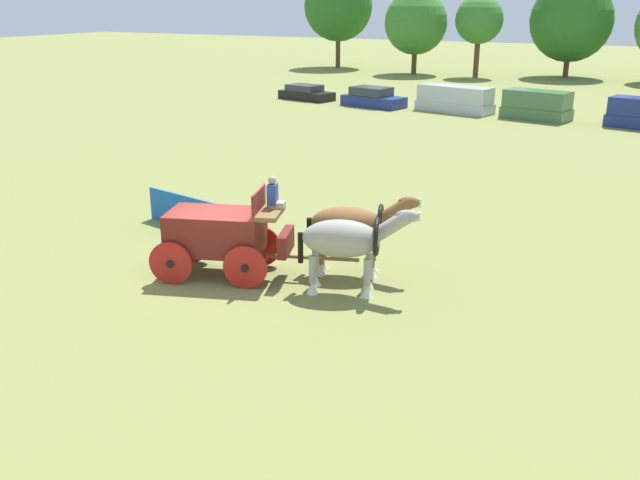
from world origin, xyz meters
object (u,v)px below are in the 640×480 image
parked_vehicle_b (373,98)px  parked_vehicle_d (537,105)px  show_wagon (221,233)px  parked_vehicle_c (455,99)px  draft_horse_off (347,241)px  parked_vehicle_a (306,93)px  draft_horse_near (353,226)px

parked_vehicle_b → parked_vehicle_d: parked_vehicle_d is taller
show_wagon → parked_vehicle_c: bearing=96.0°
draft_horse_off → parked_vehicle_a: draft_horse_off is taller
draft_horse_off → parked_vehicle_b: (-12.52, 30.26, -0.80)m
show_wagon → parked_vehicle_b: 32.07m
parked_vehicle_d → show_wagon: bearing=-94.0°
draft_horse_near → parked_vehicle_b: 31.46m
draft_horse_near → parked_vehicle_c: bearing=102.2°
draft_horse_near → parked_vehicle_d: 28.76m
parked_vehicle_a → parked_vehicle_d: (16.96, -1.21, 0.39)m
show_wagon → parked_vehicle_d: show_wagon is taller
show_wagon → parked_vehicle_a: (-14.84, 31.68, -0.71)m
show_wagon → parked_vehicle_b: (-9.05, 30.76, -0.61)m
draft_horse_near → parked_vehicle_b: size_ratio=0.63×
draft_horse_off → parked_vehicle_b: draft_horse_off is taller
parked_vehicle_c → parked_vehicle_a: bearing=176.8°
parked_vehicle_a → parked_vehicle_c: parked_vehicle_c is taller
parked_vehicle_a → parked_vehicle_b: bearing=-9.0°
draft_horse_off → parked_vehicle_d: bearing=92.6°
draft_horse_off → parked_vehicle_d: size_ratio=0.68×
draft_horse_off → parked_vehicle_c: draft_horse_off is taller
parked_vehicle_a → parked_vehicle_d: size_ratio=1.02×
parked_vehicle_a → parked_vehicle_d: parked_vehicle_d is taller
parked_vehicle_d → parked_vehicle_c: bearing=174.1°
draft_horse_off → parked_vehicle_d: (-1.35, 29.97, -0.52)m
draft_horse_near → parked_vehicle_a: bearing=120.9°
parked_vehicle_a → show_wagon: bearing=-64.9°
show_wagon → draft_horse_near: (3.06, 1.73, 0.17)m
draft_horse_off → parked_vehicle_b: bearing=112.5°
parked_vehicle_a → parked_vehicle_c: (11.56, -0.65, 0.35)m
parked_vehicle_c → draft_horse_near: bearing=-77.8°
show_wagon → parked_vehicle_c: 31.21m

